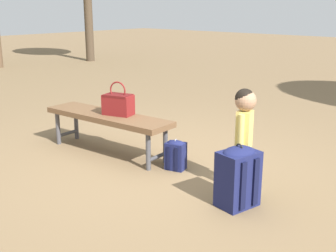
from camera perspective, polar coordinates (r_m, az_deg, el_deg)
ground_plane at (r=4.41m, az=-0.70°, el=-5.65°), size 40.00×40.00×0.00m
park_bench at (r=4.81m, az=-8.00°, el=0.94°), size 1.62×0.52×0.45m
handbag at (r=4.72m, az=-6.63°, el=2.99°), size 0.36×0.26×0.37m
child_standing at (r=3.81m, az=10.09°, el=0.35°), size 0.19×0.24×0.92m
backpack_large at (r=3.58m, az=9.24°, el=-6.43°), size 0.33×0.36×0.54m
backpack_small at (r=4.34m, az=1.04°, el=-3.74°), size 0.22×0.20×0.32m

